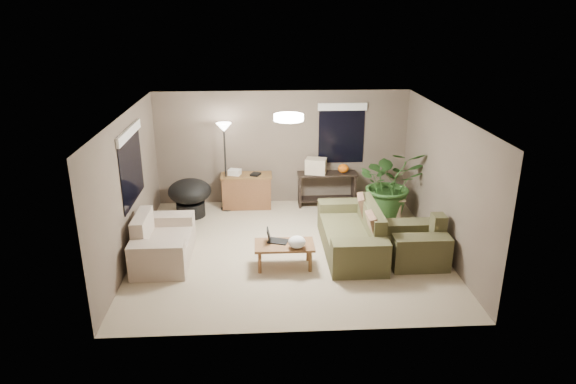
{
  "coord_description": "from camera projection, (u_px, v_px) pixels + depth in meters",
  "views": [
    {
      "loc": [
        -0.49,
        -8.41,
        4.18
      ],
      "look_at": [
        0.0,
        0.2,
        1.05
      ],
      "focal_mm": 32.0,
      "sensor_mm": 36.0,
      "label": 1
    }
  ],
  "objects": [
    {
      "name": "papasan_chair",
      "position": [
        190.0,
        195.0,
        10.72
      ],
      "size": [
        1.05,
        1.05,
        0.8
      ],
      "color": "black",
      "rests_on": "ground"
    },
    {
      "name": "pumpkin",
      "position": [
        343.0,
        168.0,
        11.18
      ],
      "size": [
        0.31,
        0.31,
        0.19
      ],
      "primitive_type": "ellipsoid",
      "rotation": [
        0.0,
        0.0,
        -0.37
      ],
      "color": "orange",
      "rests_on": "console_table"
    },
    {
      "name": "armchair",
      "position": [
        416.0,
        245.0,
        8.86
      ],
      "size": [
        0.95,
        1.0,
        0.85
      ],
      "color": "brown",
      "rests_on": "ground"
    },
    {
      "name": "desk",
      "position": [
        247.0,
        191.0,
        11.22
      ],
      "size": [
        1.1,
        0.5,
        0.75
      ],
      "color": "brown",
      "rests_on": "ground"
    },
    {
      "name": "desk_papers",
      "position": [
        239.0,
        173.0,
        11.05
      ],
      "size": [
        0.73,
        0.32,
        0.12
      ],
      "color": "silver",
      "rests_on": "desk"
    },
    {
      "name": "floor_lamp",
      "position": [
        224.0,
        138.0,
        10.67
      ],
      "size": [
        0.32,
        0.32,
        1.91
      ],
      "color": "black",
      "rests_on": "ground"
    },
    {
      "name": "window_back",
      "position": [
        342.0,
        123.0,
        11.13
      ],
      "size": [
        1.06,
        0.05,
        1.33
      ],
      "color": "black",
      "rests_on": "room_shell"
    },
    {
      "name": "cardboard_box",
      "position": [
        316.0,
        166.0,
        11.13
      ],
      "size": [
        0.5,
        0.43,
        0.33
      ],
      "primitive_type": "cube",
      "rotation": [
        0.0,
        0.0,
        -0.25
      ],
      "color": "beige",
      "rests_on": "console_table"
    },
    {
      "name": "console_table",
      "position": [
        327.0,
        186.0,
        11.3
      ],
      "size": [
        1.3,
        0.4,
        0.75
      ],
      "color": "black",
      "rests_on": "ground"
    },
    {
      "name": "throw_pillows",
      "position": [
        368.0,
        216.0,
        9.14
      ],
      "size": [
        0.29,
        1.36,
        0.47
      ],
      "color": "#8C7251",
      "rests_on": "main_sofa"
    },
    {
      "name": "loveseat",
      "position": [
        162.0,
        244.0,
        8.89
      ],
      "size": [
        0.9,
        1.6,
        0.85
      ],
      "color": "beige",
      "rests_on": "ground"
    },
    {
      "name": "coffee_table",
      "position": [
        284.0,
        247.0,
        8.63
      ],
      "size": [
        1.0,
        0.55,
        0.42
      ],
      "color": "brown",
      "rests_on": "ground"
    },
    {
      "name": "window_left",
      "position": [
        131.0,
        153.0,
        8.87
      ],
      "size": [
        0.05,
        1.56,
        1.33
      ],
      "color": "black",
      "rests_on": "room_shell"
    },
    {
      "name": "ceiling_fixture",
      "position": [
        289.0,
        117.0,
        8.51
      ],
      "size": [
        0.5,
        0.5,
        0.1
      ],
      "primitive_type": "cylinder",
      "color": "white",
      "rests_on": "room_shell"
    },
    {
      "name": "cat_scratching_post",
      "position": [
        398.0,
        212.0,
        10.5
      ],
      "size": [
        0.32,
        0.32,
        0.5
      ],
      "color": "tan",
      "rests_on": "ground"
    },
    {
      "name": "laptop",
      "position": [
        274.0,
        239.0,
        8.67
      ],
      "size": [
        0.39,
        0.33,
        0.24
      ],
      "color": "black",
      "rests_on": "coffee_table"
    },
    {
      "name": "houseplant",
      "position": [
        390.0,
        190.0,
        10.63
      ],
      "size": [
        1.35,
        1.5,
        1.17
      ],
      "primitive_type": "imported",
      "color": "#2D5923",
      "rests_on": "ground"
    },
    {
      "name": "main_sofa",
      "position": [
        353.0,
        235.0,
        9.25
      ],
      "size": [
        0.95,
        2.2,
        0.85
      ],
      "color": "brown",
      "rests_on": "ground"
    },
    {
      "name": "plastic_bag",
      "position": [
        297.0,
        242.0,
        8.44
      ],
      "size": [
        0.35,
        0.33,
        0.2
      ],
      "primitive_type": "ellipsoid",
      "rotation": [
        0.0,
        0.0,
        0.28
      ],
      "color": "white",
      "rests_on": "coffee_table"
    },
    {
      "name": "room_shell",
      "position": [
        289.0,
        185.0,
        8.92
      ],
      "size": [
        5.5,
        5.5,
        5.5
      ],
      "color": "tan",
      "rests_on": "ground"
    }
  ]
}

